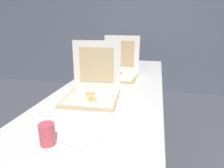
{
  "coord_description": "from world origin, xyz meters",
  "views": [
    {
      "loc": [
        0.36,
        -0.95,
        1.3
      ],
      "look_at": [
        0.02,
        0.47,
        0.82
      ],
      "focal_mm": 30.15,
      "sensor_mm": 36.0,
      "label": 1
    }
  ],
  "objects_px": {
    "napkin_pile": "(81,139)",
    "cup_white_mid": "(86,78)",
    "pizza_box_middle": "(118,71)",
    "table": "(114,89)",
    "cup_printed_front": "(47,134)",
    "pizza_box_front": "(93,90)",
    "cup_white_near_center": "(78,83)"
  },
  "relations": [
    {
      "from": "napkin_pile",
      "to": "cup_white_mid",
      "type": "bearing_deg",
      "value": 109.7
    },
    {
      "from": "pizza_box_middle",
      "to": "napkin_pile",
      "type": "bearing_deg",
      "value": -86.53
    },
    {
      "from": "table",
      "to": "napkin_pile",
      "type": "relative_size",
      "value": 13.83
    },
    {
      "from": "cup_printed_front",
      "to": "pizza_box_front",
      "type": "bearing_deg",
      "value": 88.66
    },
    {
      "from": "pizza_box_front",
      "to": "cup_white_mid",
      "type": "distance_m",
      "value": 0.42
    },
    {
      "from": "cup_white_near_center",
      "to": "napkin_pile",
      "type": "xyz_separation_m",
      "value": [
        0.33,
        -0.74,
        -0.03
      ]
    },
    {
      "from": "pizza_box_middle",
      "to": "cup_printed_front",
      "type": "relative_size",
      "value": 3.95
    },
    {
      "from": "napkin_pile",
      "to": "table",
      "type": "bearing_deg",
      "value": 92.23
    },
    {
      "from": "cup_white_near_center",
      "to": "cup_printed_front",
      "type": "bearing_deg",
      "value": -76.37
    },
    {
      "from": "table",
      "to": "napkin_pile",
      "type": "xyz_separation_m",
      "value": [
        0.03,
        -0.87,
        0.05
      ]
    },
    {
      "from": "table",
      "to": "cup_white_mid",
      "type": "bearing_deg",
      "value": 173.82
    },
    {
      "from": "table",
      "to": "pizza_box_middle",
      "type": "relative_size",
      "value": 5.8
    },
    {
      "from": "cup_white_near_center",
      "to": "napkin_pile",
      "type": "relative_size",
      "value": 0.33
    },
    {
      "from": "table",
      "to": "pizza_box_front",
      "type": "relative_size",
      "value": 5.47
    },
    {
      "from": "pizza_box_middle",
      "to": "cup_white_mid",
      "type": "distance_m",
      "value": 0.36
    },
    {
      "from": "napkin_pile",
      "to": "pizza_box_middle",
      "type": "bearing_deg",
      "value": 92.64
    },
    {
      "from": "cup_white_mid",
      "to": "cup_printed_front",
      "type": "bearing_deg",
      "value": -79.16
    },
    {
      "from": "table",
      "to": "napkin_pile",
      "type": "bearing_deg",
      "value": -87.77
    },
    {
      "from": "pizza_box_front",
      "to": "pizza_box_middle",
      "type": "height_order",
      "value": "same"
    },
    {
      "from": "pizza_box_front",
      "to": "napkin_pile",
      "type": "xyz_separation_m",
      "value": [
        0.12,
        -0.53,
        -0.05
      ]
    },
    {
      "from": "cup_white_near_center",
      "to": "napkin_pile",
      "type": "distance_m",
      "value": 0.82
    },
    {
      "from": "pizza_box_front",
      "to": "napkin_pile",
      "type": "relative_size",
      "value": 2.53
    },
    {
      "from": "pizza_box_front",
      "to": "cup_white_near_center",
      "type": "bearing_deg",
      "value": 129.17
    },
    {
      "from": "cup_white_near_center",
      "to": "napkin_pile",
      "type": "bearing_deg",
      "value": -65.79
    },
    {
      "from": "pizza_box_middle",
      "to": "cup_printed_front",
      "type": "bearing_deg",
      "value": -93.19
    },
    {
      "from": "cup_white_near_center",
      "to": "cup_printed_front",
      "type": "height_order",
      "value": "cup_printed_front"
    },
    {
      "from": "pizza_box_front",
      "to": "cup_white_mid",
      "type": "height_order",
      "value": "pizza_box_front"
    },
    {
      "from": "cup_white_near_center",
      "to": "cup_printed_front",
      "type": "xyz_separation_m",
      "value": [
        0.2,
        -0.81,
        0.02
      ]
    },
    {
      "from": "cup_white_mid",
      "to": "table",
      "type": "bearing_deg",
      "value": -6.18
    },
    {
      "from": "pizza_box_middle",
      "to": "cup_printed_front",
      "type": "height_order",
      "value": "pizza_box_middle"
    },
    {
      "from": "cup_white_near_center",
      "to": "pizza_box_middle",
      "type": "bearing_deg",
      "value": 54.45
    },
    {
      "from": "pizza_box_front",
      "to": "pizza_box_middle",
      "type": "distance_m",
      "value": 0.61
    }
  ]
}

